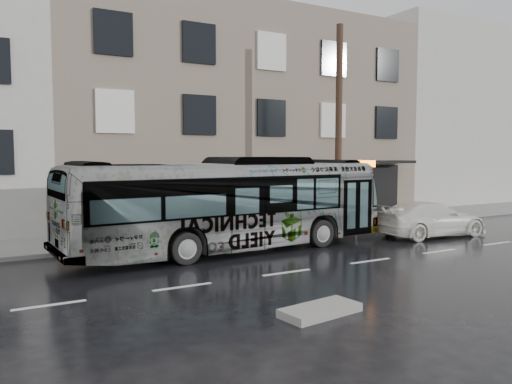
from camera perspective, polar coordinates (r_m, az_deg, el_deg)
ground at (r=16.76m, az=-1.18°, el=-7.45°), size 120.00×120.00×0.00m
sidewalk at (r=21.13m, az=-7.49°, el=-4.82°), size 90.00×3.60×0.15m
building_taupe at (r=30.08m, az=-4.27°, el=8.29°), size 20.00×12.00×11.00m
building_filler at (r=41.86m, az=20.22°, el=7.61°), size 18.00×12.00×12.00m
utility_pole_front at (r=22.81m, az=9.43°, el=7.37°), size 0.30×0.30×9.00m
sign_post at (r=23.57m, az=11.41°, el=-0.79°), size 0.06×0.06×2.40m
bus at (r=17.66m, az=-2.96°, el=-1.39°), size 12.08×3.50×3.32m
white_sedan at (r=22.07m, az=19.28°, el=-2.92°), size 5.17×2.47×1.45m
slush_pile at (r=11.06m, az=7.34°, el=-13.26°), size 1.89×1.03×0.18m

